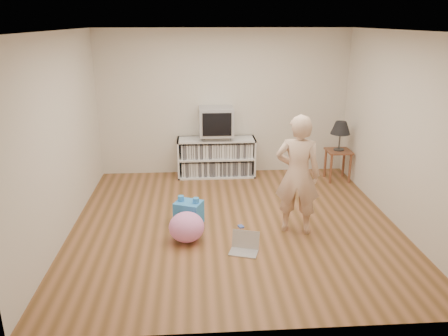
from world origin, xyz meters
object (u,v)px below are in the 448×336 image
media_unit (216,157)px  person (298,175)px  table_lamp (341,129)px  dvd_deck (216,137)px  side_table (338,157)px  laptop (245,246)px  plush_blue (189,213)px  crt_tv (216,121)px  plush_pink (187,227)px

media_unit → person: size_ratio=0.87×
media_unit → table_lamp: size_ratio=2.72×
media_unit → table_lamp: bearing=-10.2°
dvd_deck → side_table: size_ratio=0.82×
side_table → person: bearing=-121.8°
laptop → plush_blue: plush_blue is taller
media_unit → plush_blue: 2.08m
table_lamp → laptop: table_lamp is taller
crt_tv → table_lamp: size_ratio=1.17×
side_table → laptop: side_table is taller
dvd_deck → plush_blue: size_ratio=1.03×
media_unit → table_lamp: (2.14, -0.39, 0.59)m
crt_tv → laptop: 2.96m
table_lamp → laptop: 3.22m
crt_tv → plush_pink: bearing=-101.7°
side_table → person: (-1.19, -1.92, 0.39)m
crt_tv → plush_blue: size_ratio=1.37×
side_table → person: person is taller
person → plush_pink: (-1.46, -0.19, -0.61)m
side_table → table_lamp: bearing=0.0°
laptop → plush_pink: bearing=174.8°
plush_blue → plush_pink: 0.48m
dvd_deck → plush_pink: (-0.51, -2.48, -0.54)m
table_lamp → person: size_ratio=0.32×
table_lamp → plush_pink: table_lamp is taller
media_unit → person: bearing=-67.7°
table_lamp → side_table: bearing=0.0°
laptop → plush_blue: (-0.70, 0.79, 0.11)m
person → laptop: 1.16m
person → laptop: (-0.74, -0.50, -0.74)m
side_table → plush_blue: (-2.63, -1.63, -0.24)m
person → laptop: person is taller
dvd_deck → plush_pink: dvd_deck is taller
laptop → plush_pink: (-0.72, 0.31, 0.13)m
dvd_deck → crt_tv: size_ratio=0.75×
media_unit → dvd_deck: bearing=-90.0°
dvd_deck → table_lamp: table_lamp is taller
dvd_deck → crt_tv: crt_tv is taller
table_lamp → media_unit: bearing=169.8°
side_table → plush_pink: bearing=-141.5°
side_table → plush_blue: size_ratio=1.25×
crt_tv → plush_pink: 2.66m
plush_blue → plush_pink: (-0.02, -0.48, 0.02)m
dvd_deck → laptop: bearing=-85.8°
dvd_deck → side_table: (2.14, -0.37, -0.32)m
media_unit → dvd_deck: (0.00, -0.02, 0.39)m
dvd_deck → side_table: 2.19m
media_unit → laptop: 2.83m
laptop → plush_pink: size_ratio=0.89×
media_unit → plush_pink: bearing=-101.6°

